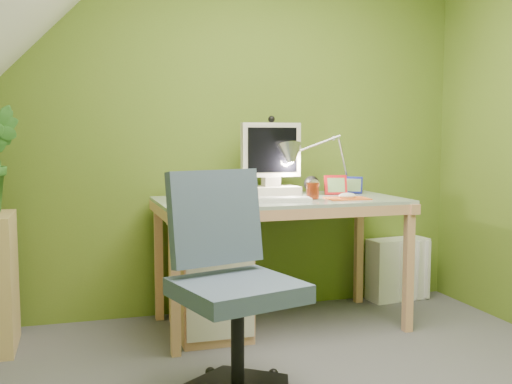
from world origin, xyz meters
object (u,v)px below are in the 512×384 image
object	(u,v)px
desk_lamp	(336,151)
task_chair	(237,285)
monitor	(271,152)
desk	(280,262)
radiator	(398,269)

from	to	relation	value
desk_lamp	task_chair	size ratio (longest dim) A/B	0.54
monitor	task_chair	world-z (taller)	monitor
desk	monitor	distance (m)	0.70
desk	desk_lamp	size ratio (longest dim) A/B	2.67
task_chair	desk	bearing A→B (deg)	44.94
desk_lamp	task_chair	xyz separation A→B (m)	(-0.96, -1.09, -0.55)
monitor	desk_lamp	distance (m)	0.45
desk	task_chair	distance (m)	1.05
monitor	desk	bearing A→B (deg)	-90.42
monitor	task_chair	bearing A→B (deg)	-115.47
monitor	desk_lamp	xyz separation A→B (m)	(0.45, 0.00, -0.00)
radiator	desk_lamp	bearing A→B (deg)	-172.58
radiator	desk	bearing A→B (deg)	-169.11
desk_lamp	radiator	world-z (taller)	desk_lamp
task_chair	radiator	bearing A→B (deg)	23.34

